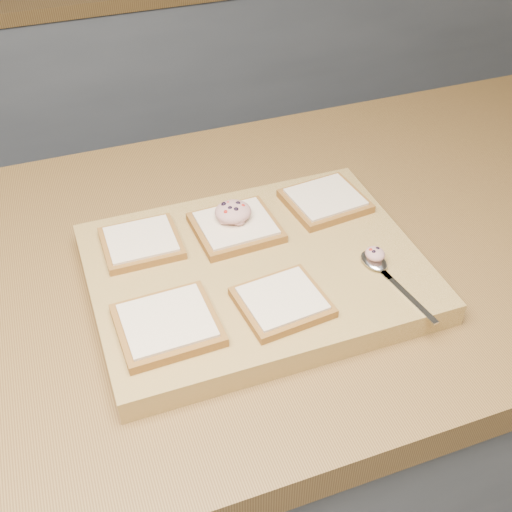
{
  "coord_description": "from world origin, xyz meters",
  "views": [
    {
      "loc": [
        -0.28,
        -0.75,
        1.57
      ],
      "look_at": [
        -0.03,
        -0.07,
        0.95
      ],
      "focal_mm": 45.0,
      "sensor_mm": 36.0,
      "label": 1
    }
  ],
  "objects": [
    {
      "name": "island_counter",
      "position": [
        0.0,
        0.0,
        0.45
      ],
      "size": [
        2.0,
        0.8,
        0.9
      ],
      "color": "slate",
      "rests_on": "ground"
    },
    {
      "name": "back_counter",
      "position": [
        0.0,
        1.43,
        0.47
      ],
      "size": [
        3.6,
        0.62,
        0.94
      ],
      "color": "slate",
      "rests_on": "ground"
    },
    {
      "name": "cutting_board",
      "position": [
        -0.03,
        -0.07,
        0.92
      ],
      "size": [
        0.49,
        0.37,
        0.04
      ],
      "primitive_type": "cube",
      "color": "#AF8D4B",
      "rests_on": "island_counter"
    },
    {
      "name": "bread_far_left",
      "position": [
        -0.18,
        0.03,
        0.95
      ],
      "size": [
        0.12,
        0.11,
        0.02
      ],
      "color": "brown",
      "rests_on": "cutting_board"
    },
    {
      "name": "bread_far_center",
      "position": [
        -0.03,
        0.01,
        0.95
      ],
      "size": [
        0.13,
        0.12,
        0.02
      ],
      "color": "brown",
      "rests_on": "cutting_board"
    },
    {
      "name": "bread_far_right",
      "position": [
        0.13,
        0.03,
        0.95
      ],
      "size": [
        0.14,
        0.13,
        0.02
      ],
      "color": "brown",
      "rests_on": "cutting_board"
    },
    {
      "name": "bread_near_left",
      "position": [
        -0.18,
        -0.15,
        0.95
      ],
      "size": [
        0.13,
        0.12,
        0.02
      ],
      "color": "brown",
      "rests_on": "cutting_board"
    },
    {
      "name": "bread_near_center",
      "position": [
        -0.02,
        -0.17,
        0.95
      ],
      "size": [
        0.13,
        0.12,
        0.02
      ],
      "color": "brown",
      "rests_on": "cutting_board"
    },
    {
      "name": "tuna_salad_dollop",
      "position": [
        -0.03,
        0.02,
        0.97
      ],
      "size": [
        0.06,
        0.06,
        0.03
      ],
      "color": "tan",
      "rests_on": "bread_far_center"
    },
    {
      "name": "spoon",
      "position": [
        0.14,
        -0.14,
        0.94
      ],
      "size": [
        0.05,
        0.17,
        0.01
      ],
      "color": "silver",
      "rests_on": "cutting_board"
    },
    {
      "name": "spoon_salad",
      "position": [
        0.14,
        -0.13,
        0.96
      ],
      "size": [
        0.03,
        0.03,
        0.02
      ],
      "color": "tan",
      "rests_on": "spoon"
    }
  ]
}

